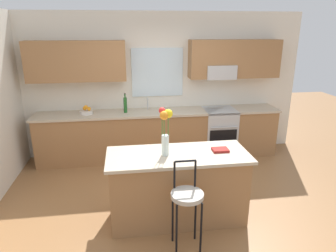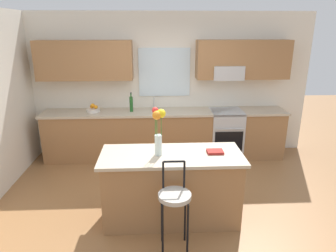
# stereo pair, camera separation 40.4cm
# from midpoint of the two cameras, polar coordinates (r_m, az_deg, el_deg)

# --- Properties ---
(ground_plane) EXTENTS (14.00, 14.00, 0.00)m
(ground_plane) POSITION_cam_midpoint_polar(r_m,az_deg,el_deg) (4.50, 3.03, -14.47)
(ground_plane) COLOR olive
(back_wall_assembly) EXTENTS (5.60, 0.50, 2.70)m
(back_wall_assembly) POSITION_cam_midpoint_polar(r_m,az_deg,el_deg) (5.84, 1.55, 9.13)
(back_wall_assembly) COLOR silver
(back_wall_assembly) RESTS_ON ground
(counter_run) EXTENTS (4.56, 0.64, 0.92)m
(counter_run) POSITION_cam_midpoint_polar(r_m,az_deg,el_deg) (5.82, 1.43, -1.51)
(counter_run) COLOR #996B42
(counter_run) RESTS_ON ground
(sink_faucet) EXTENTS (0.02, 0.13, 0.23)m
(sink_faucet) POSITION_cam_midpoint_polar(r_m,az_deg,el_deg) (5.78, -0.66, 4.50)
(sink_faucet) COLOR #B7BABC
(sink_faucet) RESTS_ON counter_run
(oven_range) EXTENTS (0.60, 0.64, 0.92)m
(oven_range) POSITION_cam_midpoint_polar(r_m,az_deg,el_deg) (6.00, 12.61, -1.42)
(oven_range) COLOR #B7BABC
(oven_range) RESTS_ON ground
(kitchen_island) EXTENTS (1.78, 0.74, 0.92)m
(kitchen_island) POSITION_cam_midpoint_polar(r_m,az_deg,el_deg) (3.98, 3.57, -11.39)
(kitchen_island) COLOR #996B42
(kitchen_island) RESTS_ON ground
(bar_stool_near) EXTENTS (0.36, 0.36, 1.04)m
(bar_stool_near) POSITION_cam_midpoint_polar(r_m,az_deg,el_deg) (3.40, 4.72, -13.70)
(bar_stool_near) COLOR black
(bar_stool_near) RESTS_ON ground
(flower_vase) EXTENTS (0.16, 0.15, 0.60)m
(flower_vase) POSITION_cam_midpoint_polar(r_m,az_deg,el_deg) (3.62, 1.36, -0.23)
(flower_vase) COLOR silver
(flower_vase) RESTS_ON kitchen_island
(cookbook) EXTENTS (0.20, 0.15, 0.03)m
(cookbook) POSITION_cam_midpoint_polar(r_m,az_deg,el_deg) (3.88, 11.82, -4.79)
(cookbook) COLOR maroon
(cookbook) RESTS_ON kitchen_island
(fruit_bowl_oranges) EXTENTS (0.24, 0.24, 0.16)m
(fruit_bowl_oranges) POSITION_cam_midpoint_polar(r_m,az_deg,el_deg) (5.74, -11.93, 3.06)
(fruit_bowl_oranges) COLOR silver
(fruit_bowl_oranges) RESTS_ON counter_run
(bottle_olive_oil) EXTENTS (0.06, 0.06, 0.36)m
(bottle_olive_oil) POSITION_cam_midpoint_polar(r_m,az_deg,el_deg) (5.64, -4.89, 4.16)
(bottle_olive_oil) COLOR #1E5923
(bottle_olive_oil) RESTS_ON counter_run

